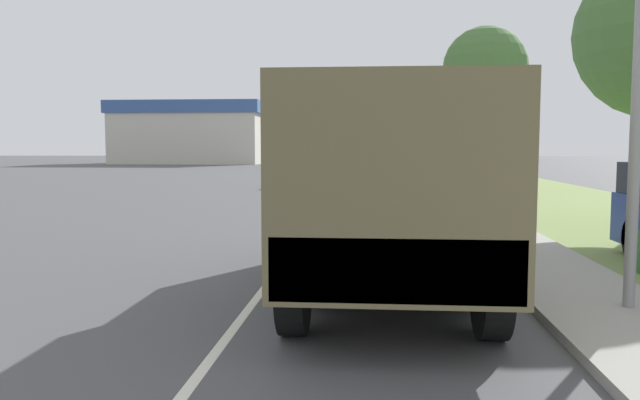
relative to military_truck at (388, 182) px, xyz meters
name	(u,v)px	position (x,y,z in m)	size (l,w,h in m)	color
ground_plane	(347,179)	(-1.80, 31.40, -1.59)	(180.00, 180.00, 0.00)	#4C4C4F
lane_centre_stripe	(347,179)	(-1.80, 31.40, -1.59)	(0.12, 120.00, 0.00)	silver
sidewalk_right	(417,178)	(2.70, 31.40, -1.53)	(1.80, 120.00, 0.12)	#9E9B93
grass_strip_right	(487,179)	(7.10, 31.40, -1.58)	(7.00, 120.00, 0.02)	olive
military_truck	(388,182)	(0.00, 0.00, 0.00)	(2.45, 6.74, 2.80)	#606647
car_nearest_ahead	(367,191)	(-0.38, 11.51, -0.95)	(1.76, 4.65, 1.41)	tan
car_second_ahead	(304,175)	(-3.71, 23.26, -0.97)	(1.77, 4.50, 1.36)	#B7BABF
car_third_ahead	(375,166)	(0.00, 34.91, -0.92)	(1.73, 3.91, 1.49)	#336B3D
lamp_post	(621,5)	(2.72, -0.97, 2.18)	(1.69, 0.24, 6.02)	gray
tree_far_right	(485,70)	(5.22, 22.40, 4.20)	(4.08, 4.08, 7.85)	brown
building_distant	(190,132)	(-21.94, 64.39, 2.11)	(18.00, 8.35, 7.32)	beige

